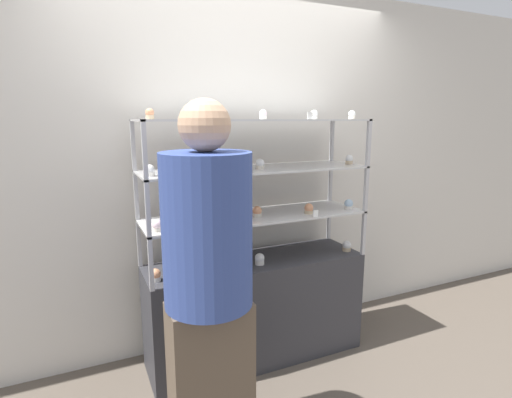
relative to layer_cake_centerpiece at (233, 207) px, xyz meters
name	(u,v)px	position (x,y,z in m)	size (l,w,h in m)	color
ground_plane	(256,355)	(0.14, -0.06, -1.09)	(20.00, 20.00, 0.00)	brown
back_wall	(235,169)	(0.14, 0.31, 0.21)	(8.00, 0.05, 2.60)	silver
display_base	(256,309)	(0.14, -0.06, -0.73)	(1.49, 0.44, 0.72)	#333338
display_riser_lower	(256,218)	(0.14, -0.06, -0.08)	(1.49, 0.44, 0.31)	#B7B7BC
display_riser_middle	(256,171)	(0.14, -0.06, 0.24)	(1.49, 0.44, 0.31)	#B7B7BC
display_riser_upper	(256,122)	(0.14, -0.06, 0.55)	(1.49, 0.44, 0.31)	#B7B7BC
layer_cake_centerpiece	(233,207)	(0.00, 0.00, 0.00)	(0.16, 0.16, 0.12)	#C66660
sheet_cake_frosted	(202,165)	(-0.21, -0.02, 0.29)	(0.25, 0.16, 0.07)	#C66660
cupcake_0	(155,275)	(-0.55, -0.14, -0.34)	(0.06, 0.06, 0.08)	white
cupcake_1	(260,259)	(0.13, -0.14, -0.34)	(0.06, 0.06, 0.08)	white
cupcake_2	(347,246)	(0.82, -0.16, -0.34)	(0.06, 0.06, 0.08)	#CCB28C
price_tag_0	(247,270)	(-0.01, -0.26, -0.35)	(0.04, 0.00, 0.04)	white
cupcake_3	(157,226)	(-0.53, -0.17, -0.03)	(0.06, 0.06, 0.07)	beige
cupcake_4	(212,218)	(-0.19, -0.14, -0.03)	(0.06, 0.06, 0.07)	white
cupcake_5	(257,212)	(0.14, -0.09, -0.03)	(0.06, 0.06, 0.07)	beige
cupcake_6	(309,209)	(0.49, -0.16, -0.03)	(0.06, 0.06, 0.07)	#CCB28C
cupcake_7	(349,204)	(0.82, -0.16, -0.03)	(0.06, 0.06, 0.07)	white
price_tag_1	(316,213)	(0.48, -0.26, -0.04)	(0.04, 0.00, 0.04)	white
cupcake_8	(150,171)	(-0.55, -0.14, 0.28)	(0.05, 0.05, 0.07)	white
cupcake_9	(260,164)	(0.15, -0.11, 0.28)	(0.05, 0.05, 0.07)	beige
cupcake_10	(349,160)	(0.85, -0.11, 0.28)	(0.05, 0.05, 0.07)	#CCB28C
price_tag_2	(243,170)	(-0.04, -0.26, 0.28)	(0.04, 0.00, 0.04)	white
cupcake_11	(150,114)	(-0.54, -0.18, 0.60)	(0.05, 0.05, 0.06)	#CCB28C
cupcake_12	(207,114)	(-0.21, -0.15, 0.60)	(0.05, 0.05, 0.06)	#CCB28C
cupcake_13	(263,115)	(0.15, -0.14, 0.60)	(0.05, 0.05, 0.06)	white
cupcake_14	(314,115)	(0.51, -0.17, 0.60)	(0.05, 0.05, 0.06)	white
cupcake_15	(352,115)	(0.83, -0.14, 0.60)	(0.05, 0.05, 0.06)	beige
price_tag_3	(310,115)	(0.42, -0.26, 0.59)	(0.04, 0.00, 0.04)	white
customer_figure	(208,279)	(-0.41, -0.73, -0.16)	(0.41, 0.41, 1.75)	brown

